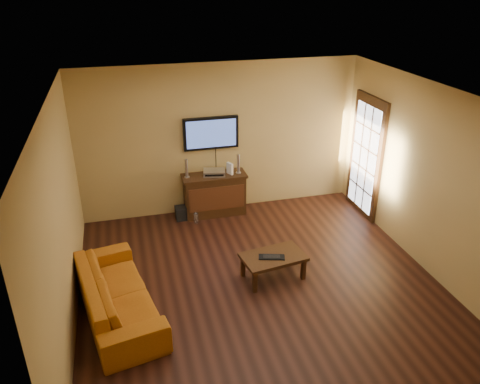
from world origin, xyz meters
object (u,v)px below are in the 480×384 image
object	(u,v)px
media_console	(215,194)
bottle	(196,218)
keyboard	(272,257)
av_receiver	(214,172)
speaker_left	(187,169)
subwoofer	(182,213)
game_console	(230,168)
speaker_right	(238,165)
coffee_table	(273,259)
sofa	(116,287)
television	(211,133)

from	to	relation	value
media_console	bottle	distance (m)	0.57
keyboard	av_receiver	bearing A→B (deg)	99.00
speaker_left	av_receiver	world-z (taller)	speaker_left
media_console	subwoofer	world-z (taller)	media_console
speaker_left	av_receiver	distance (m)	0.50
av_receiver	game_console	bearing A→B (deg)	4.52
bottle	game_console	bearing A→B (deg)	20.99
speaker_right	bottle	size ratio (longest dim) A/B	1.59
game_console	coffee_table	bearing A→B (deg)	-109.35
sofa	av_receiver	distance (m)	3.03
speaker_right	bottle	bearing A→B (deg)	-162.49
coffee_table	bottle	xyz separation A→B (m)	(-0.80, 1.88, -0.22)
subwoofer	coffee_table	bearing A→B (deg)	-65.96
speaker_right	game_console	distance (m)	0.17
keyboard	game_console	bearing A→B (deg)	91.92
speaker_right	bottle	world-z (taller)	speaker_right
media_console	av_receiver	xyz separation A→B (m)	(0.01, 0.02, 0.43)
speaker_left	keyboard	bearing A→B (deg)	-69.36
speaker_left	speaker_right	bearing A→B (deg)	-2.42
speaker_right	av_receiver	xyz separation A→B (m)	(-0.44, 0.03, -0.12)
sofa	subwoofer	size ratio (longest dim) A/B	8.86
bottle	keyboard	bearing A→B (deg)	-68.39
game_console	keyboard	distance (m)	2.24
television	sofa	xyz separation A→B (m)	(-1.79, -2.57, -1.09)
television	sofa	size ratio (longest dim) A/B	0.48
television	av_receiver	size ratio (longest dim) A/B	2.55
sofa	bottle	xyz separation A→B (m)	(1.39, 2.11, -0.30)
media_console	game_console	xyz separation A→B (m)	(0.29, -0.02, 0.48)
media_console	television	xyz separation A→B (m)	(0.00, 0.18, 1.10)
coffee_table	game_console	bearing A→B (deg)	93.05
coffee_table	bottle	bearing A→B (deg)	113.12
subwoofer	media_console	bearing A→B (deg)	2.71
coffee_table	keyboard	size ratio (longest dim) A/B	2.44
keyboard	sofa	bearing A→B (deg)	-175.13
media_console	coffee_table	xyz separation A→B (m)	(0.40, -2.16, -0.07)
coffee_table	speaker_left	xyz separation A→B (m)	(-0.88, 2.19, 0.61)
game_console	subwoofer	bearing A→B (deg)	159.45
media_console	coffee_table	distance (m)	2.20
subwoofer	av_receiver	bearing A→B (deg)	4.21
sofa	speaker_right	world-z (taller)	speaker_right
speaker_right	av_receiver	bearing A→B (deg)	175.88
media_console	subwoofer	bearing A→B (deg)	-175.70
coffee_table	subwoofer	distance (m)	2.36
media_console	speaker_left	bearing A→B (deg)	177.06
television	coffee_table	size ratio (longest dim) A/B	1.02
coffee_table	bottle	world-z (taller)	coffee_table
coffee_table	speaker_left	distance (m)	2.43
coffee_table	sofa	bearing A→B (deg)	-174.11
coffee_table	speaker_right	size ratio (longest dim) A/B	2.77
bottle	keyboard	xyz separation A→B (m)	(0.76, -1.92, 0.28)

